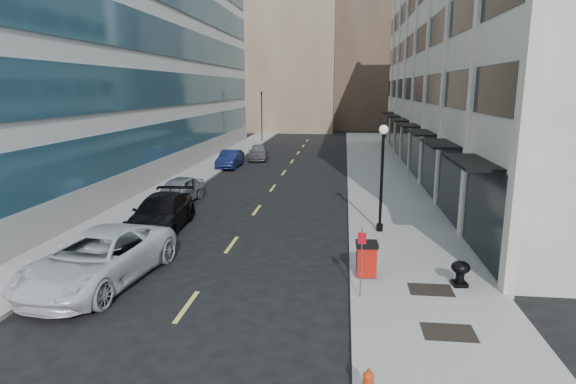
% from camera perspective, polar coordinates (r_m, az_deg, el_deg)
% --- Properties ---
extents(ground, '(160.00, 160.00, 0.00)m').
position_cam_1_polar(ground, '(13.83, -14.63, -16.57)').
color(ground, black).
rests_on(ground, ground).
extents(sidewalk_right, '(5.00, 80.00, 0.15)m').
position_cam_1_polar(sidewalk_right, '(32.02, 11.57, 0.28)').
color(sidewalk_right, gray).
rests_on(sidewalk_right, ground).
extents(sidewalk_left, '(3.00, 80.00, 0.15)m').
position_cam_1_polar(sidewalk_left, '(33.80, -12.79, 0.85)').
color(sidewalk_left, gray).
rests_on(sidewalk_left, ground).
extents(building_right, '(15.30, 46.50, 18.25)m').
position_cam_1_polar(building_right, '(40.21, 25.25, 14.57)').
color(building_right, beige).
rests_on(building_right, ground).
extents(building_left, '(16.14, 46.00, 20.00)m').
position_cam_1_polar(building_left, '(43.57, -22.53, 15.84)').
color(building_left, silver).
rests_on(building_left, ground).
extents(skyline_tan_near, '(14.00, 18.00, 28.00)m').
position_cam_1_polar(skyline_tan_near, '(80.05, 0.42, 17.56)').
color(skyline_tan_near, '#8F7C5D').
rests_on(skyline_tan_near, ground).
extents(skyline_brown, '(12.00, 16.00, 34.00)m').
position_cam_1_polar(skyline_brown, '(83.95, 9.40, 19.22)').
color(skyline_brown, brown).
rests_on(skyline_brown, ground).
extents(skyline_tan_far, '(12.00, 14.00, 22.00)m').
position_cam_1_polar(skyline_tan_far, '(91.27, -5.34, 14.97)').
color(skyline_tan_far, '#8F7C5D').
rests_on(skyline_tan_far, ground).
extents(skyline_stone, '(10.00, 14.00, 20.00)m').
position_cam_1_polar(skyline_stone, '(78.44, 16.96, 14.23)').
color(skyline_stone, beige).
rests_on(skyline_stone, ground).
extents(grate_mid, '(1.40, 1.00, 0.01)m').
position_cam_1_polar(grate_mid, '(14.12, 18.51, -15.48)').
color(grate_mid, black).
rests_on(grate_mid, sidewalk_right).
extents(grate_far, '(1.40, 1.00, 0.01)m').
position_cam_1_polar(grate_far, '(16.60, 16.56, -11.04)').
color(grate_far, black).
rests_on(grate_far, sidewalk_right).
extents(road_centerline, '(0.15, 68.20, 0.01)m').
position_cam_1_polar(road_centerline, '(29.36, -2.69, -0.70)').
color(road_centerline, '#D8CC4C').
rests_on(road_centerline, ground).
extents(traffic_signal, '(0.66, 0.66, 6.98)m').
position_cam_1_polar(traffic_signal, '(60.10, -3.16, 11.40)').
color(traffic_signal, black).
rests_on(traffic_signal, ground).
extents(car_white_van, '(3.74, 6.75, 1.79)m').
position_cam_1_polar(car_white_van, '(17.74, -21.55, -7.31)').
color(car_white_van, silver).
rests_on(car_white_van, ground).
extents(car_black_pickup, '(2.62, 5.71, 1.62)m').
position_cam_1_polar(car_black_pickup, '(23.38, -14.84, -2.45)').
color(car_black_pickup, black).
rests_on(car_black_pickup, ground).
extents(car_silver_sedan, '(2.30, 4.60, 1.50)m').
position_cam_1_polar(car_silver_sedan, '(28.61, -12.84, 0.19)').
color(car_silver_sedan, '#93969B').
rests_on(car_silver_sedan, ground).
extents(car_blue_sedan, '(1.56, 4.39, 1.44)m').
position_cam_1_polar(car_blue_sedan, '(40.78, -6.87, 3.90)').
color(car_blue_sedan, '#121A46').
rests_on(car_blue_sedan, ground).
extents(car_grey_sedan, '(2.12, 4.42, 1.46)m').
position_cam_1_polar(car_grey_sedan, '(44.99, -3.50, 4.75)').
color(car_grey_sedan, slate).
rests_on(car_grey_sedan, ground).
extents(trash_bin, '(0.77, 0.86, 1.22)m').
position_cam_1_polar(trash_bin, '(17.03, 9.27, -7.71)').
color(trash_bin, '#B2130B').
rests_on(trash_bin, sidewalk_right).
extents(lamppost, '(0.41, 0.41, 4.95)m').
position_cam_1_polar(lamppost, '(21.89, 11.09, 2.77)').
color(lamppost, black).
rests_on(lamppost, sidewalk_right).
extents(sign_post, '(0.26, 0.07, 2.26)m').
position_cam_1_polar(sign_post, '(15.07, 8.71, -7.10)').
color(sign_post, slate).
rests_on(sign_post, sidewalk_right).
extents(urn_planter, '(0.62, 0.62, 0.85)m').
position_cam_1_polar(urn_planter, '(17.04, 19.75, -8.79)').
color(urn_planter, black).
rests_on(urn_planter, sidewalk_right).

